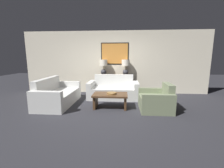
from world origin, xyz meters
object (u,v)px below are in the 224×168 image
couch_by_side (57,96)px  armchair_near_back_wall (156,101)px  couch_by_back_wall (113,90)px  table_lamp_right (126,66)px  decorative_bowl (112,93)px  console_table (114,85)px  coffee_table (110,98)px  table_lamp_left (103,66)px

couch_by_side → armchair_near_back_wall: (3.17, -0.33, -0.02)m
couch_by_back_wall → armchair_near_back_wall: size_ratio=1.91×
table_lamp_right → decorative_bowl: 2.04m
console_table → couch_by_side: couch_by_side is taller
couch_by_back_wall → coffee_table: 1.16m
armchair_near_back_wall → decorative_bowl: bearing=176.7°
armchair_near_back_wall → table_lamp_right: bearing=115.0°
table_lamp_right → decorative_bowl: size_ratio=2.29×
couch_by_side → coffee_table: bearing=-7.5°
table_lamp_right → table_lamp_left: bearing=180.0°
decorative_bowl → table_lamp_left: bearing=104.8°
console_table → couch_by_back_wall: (0.00, -0.68, -0.10)m
armchair_near_back_wall → coffee_table: bearing=176.3°
console_table → armchair_near_back_wall: (1.36, -1.93, -0.12)m
console_table → couch_by_side: (-1.81, -1.60, -0.10)m
table_lamp_right → couch_by_back_wall: bearing=-124.4°
table_lamp_right → coffee_table: table_lamp_right is taller
couch_by_back_wall → couch_by_side: (-1.81, -0.93, 0.00)m
decorative_bowl → armchair_near_back_wall: size_ratio=0.29×
decorative_bowl → armchair_near_back_wall: (1.34, -0.08, -0.19)m
coffee_table → couch_by_back_wall: bearing=89.1°
table_lamp_left → coffee_table: 2.08m
console_table → table_lamp_left: bearing=-180.0°
table_lamp_left → armchair_near_back_wall: table_lamp_left is taller
couch_by_back_wall → coffee_table: couch_by_back_wall is taller
couch_by_back_wall → console_table: bearing=90.0°
table_lamp_right → armchair_near_back_wall: bearing=-65.0°
table_lamp_right → coffee_table: 2.09m
table_lamp_right → couch_by_back_wall: table_lamp_right is taller
couch_by_side → coffee_table: size_ratio=1.79×
table_lamp_right → coffee_table: bearing=-104.7°
console_table → decorative_bowl: 1.85m
couch_by_side → coffee_table: couch_by_side is taller
coffee_table → console_table: bearing=89.4°
table_lamp_right → armchair_near_back_wall: table_lamp_right is taller
table_lamp_right → couch_by_side: table_lamp_right is taller
couch_by_back_wall → coffee_table: size_ratio=1.79×
console_table → decorative_bowl: console_table is taller
coffee_table → armchair_near_back_wall: size_ratio=1.07×
console_table → decorative_bowl: size_ratio=5.03×
coffee_table → armchair_near_back_wall: 1.38m
coffee_table → table_lamp_left: bearing=103.6°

